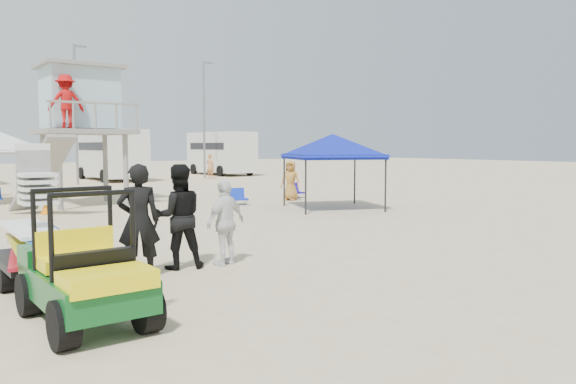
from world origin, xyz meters
TOP-DOWN VIEW (x-y plane):
  - ground at (0.00, 0.00)m, footprint 140.00×140.00m
  - utility_cart at (-4.29, 0.82)m, footprint 1.19×2.24m
  - surf_trailer at (-4.29, 3.15)m, footprint 1.30×2.36m
  - man_left at (-2.77, 2.85)m, footprint 0.83×0.69m
  - man_mid at (-1.92, 3.10)m, footprint 1.10×0.96m
  - man_right at (-1.07, 2.85)m, footprint 1.03×0.66m
  - lifeguard_tower at (-0.14, 15.37)m, footprint 3.23×3.23m
  - canopy_blue at (6.73, 8.83)m, footprint 3.86×3.86m
  - cone_far at (-1.92, 13.15)m, footprint 0.34×0.34m
  - beach_chair_b at (8.26, 13.05)m, footprint 0.62×0.67m
  - beach_chair_c at (4.74, 11.97)m, footprint 0.67×0.73m
  - rv_mid_right at (6.00, 29.99)m, footprint 2.64×7.00m
  - rv_far_right at (15.00, 31.49)m, footprint 2.64×6.60m
  - light_pole_left at (3.00, 27.00)m, footprint 0.14×0.14m
  - light_pole_right at (12.00, 28.50)m, footprint 0.14×0.14m
  - distant_beachgoers at (0.07, 19.72)m, footprint 18.83×16.04m

SIDE VIEW (x-z plane):
  - ground at x=0.00m, z-range 0.00..0.00m
  - cone_far at x=-1.92m, z-range 0.00..0.50m
  - beach_chair_b at x=8.26m, z-range -0.01..0.63m
  - beach_chair_c at x=4.74m, z-range -0.01..0.63m
  - utility_cart at x=-4.29m, z-range -0.06..1.63m
  - man_right at x=-1.07m, z-range 0.00..1.62m
  - surf_trailer at x=-4.29m, z-range -0.18..1.82m
  - distant_beachgoers at x=0.07m, z-range -0.07..1.77m
  - man_mid at x=-1.92m, z-range 0.00..1.92m
  - man_left at x=-2.77m, z-range 0.00..1.95m
  - rv_far_right at x=15.00m, z-range 0.17..3.42m
  - rv_mid_right at x=6.00m, z-range 0.17..3.42m
  - canopy_blue at x=6.73m, z-range 0.98..4.05m
  - lifeguard_tower at x=-0.14m, z-range 1.26..6.39m
  - light_pole_left at x=3.00m, z-range 0.00..8.00m
  - light_pole_right at x=12.00m, z-range 0.00..8.00m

